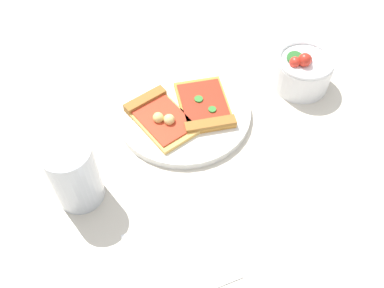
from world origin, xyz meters
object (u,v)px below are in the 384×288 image
pizza_slice_far (205,108)px  soda_glass (74,175)px  salad_bowl (303,71)px  paper_napkin (180,256)px  plate (183,112)px  pizza_slice_near (159,116)px

pizza_slice_far → soda_glass: size_ratio=1.20×
salad_bowl → soda_glass: bearing=7.3°
salad_bowl → paper_napkin: (0.36, 0.22, -0.03)m
soda_glass → paper_napkin: size_ratio=0.82×
plate → soda_glass: bearing=21.1°
pizza_slice_far → paper_napkin: size_ratio=0.99×
pizza_slice_far → paper_napkin: bearing=56.0°
salad_bowl → paper_napkin: salad_bowl is taller
pizza_slice_near → paper_napkin: bearing=73.7°
pizza_slice_far → salad_bowl: size_ratio=1.31×
pizza_slice_near → paper_napkin: (0.07, 0.25, -0.02)m
paper_napkin → plate: bearing=-115.8°
salad_bowl → paper_napkin: size_ratio=0.75×
soda_glass → plate: bearing=-158.9°
plate → soda_glass: soda_glass is taller
salad_bowl → paper_napkin: 0.42m
plate → paper_napkin: plate is taller
paper_napkin → pizza_slice_far: bearing=-124.0°
plate → salad_bowl: size_ratio=2.28×
soda_glass → paper_napkin: bearing=121.4°
pizza_slice_near → soda_glass: 0.19m
pizza_slice_far → soda_glass: bearing=14.6°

